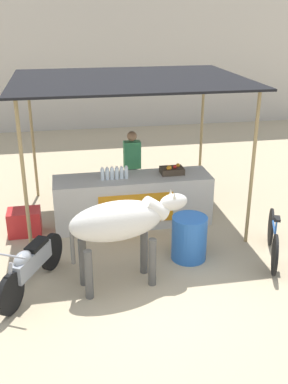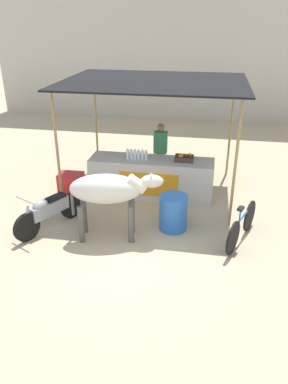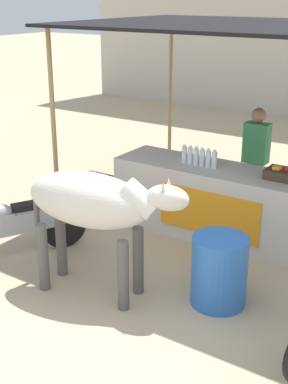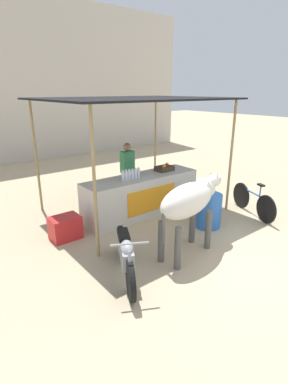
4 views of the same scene
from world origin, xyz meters
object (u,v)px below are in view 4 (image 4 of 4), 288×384
(vendor_behind_counter, at_px, (128,173))
(cow, at_px, (189,202))
(stall_counter, at_px, (142,195))
(fruit_crate, at_px, (165,168))
(cooler_box, at_px, (65,228))
(motorcycle_parked, at_px, (125,253))
(bicycle_leaning, at_px, (253,201))
(water_barrel, at_px, (208,210))

(vendor_behind_counter, bearing_deg, cow, -102.43)
(cow, bearing_deg, vendor_behind_counter, 77.57)
(stall_counter, xyz_separation_m, fruit_crate, (0.78, 0.05, 0.55))
(cooler_box, relative_size, motorcycle_parked, 0.37)
(fruit_crate, bearing_deg, vendor_behind_counter, 133.37)
(fruit_crate, distance_m, motorcycle_parked, 3.36)
(cooler_box, bearing_deg, motorcycle_parked, -83.29)
(vendor_behind_counter, relative_size, cooler_box, 2.75)
(fruit_crate, xyz_separation_m, motorcycle_parked, (-2.62, -2.01, -0.60))
(stall_counter, distance_m, cooler_box, 2.08)
(fruit_crate, height_order, motorcycle_parked, fruit_crate)
(vendor_behind_counter, xyz_separation_m, cow, (-0.62, -2.81, 0.18))
(stall_counter, height_order, cooler_box, stall_counter)
(fruit_crate, height_order, vendor_behind_counter, vendor_behind_counter)
(vendor_behind_counter, bearing_deg, stall_counter, -98.64)
(cooler_box, bearing_deg, vendor_behind_counter, 21.33)
(vendor_behind_counter, xyz_separation_m, bicycle_leaning, (1.98, -2.50, -0.50))
(fruit_crate, xyz_separation_m, bicycle_leaning, (1.31, -1.80, -0.68))
(vendor_behind_counter, xyz_separation_m, motorcycle_parked, (-1.96, -2.71, -0.42))
(water_barrel, distance_m, motorcycle_parked, 2.59)
(stall_counter, xyz_separation_m, bicycle_leaning, (2.09, -1.75, -0.13))
(fruit_crate, xyz_separation_m, cow, (-1.28, -2.11, 0.00))
(stall_counter, distance_m, cow, 2.19)
(fruit_crate, xyz_separation_m, cooler_box, (-2.84, -0.15, -0.79))
(fruit_crate, bearing_deg, water_barrel, -92.66)
(cooler_box, xyz_separation_m, cow, (1.56, -1.96, 0.79))
(fruit_crate, bearing_deg, stall_counter, -176.43)
(water_barrel, bearing_deg, motorcycle_parked, -169.94)
(water_barrel, height_order, bicycle_leaning, bicycle_leaning)
(vendor_behind_counter, relative_size, bicycle_leaning, 1.06)
(stall_counter, bearing_deg, bicycle_leaning, -39.91)
(motorcycle_parked, bearing_deg, water_barrel, 10.06)
(cow, xyz_separation_m, motorcycle_parked, (-1.34, 0.10, -0.60))
(cooler_box, distance_m, water_barrel, 3.11)
(cooler_box, height_order, cow, cow)
(bicycle_leaning, bearing_deg, vendor_behind_counter, 128.32)
(vendor_behind_counter, height_order, bicycle_leaning, vendor_behind_counter)
(water_barrel, xyz_separation_m, bicycle_leaning, (1.39, -0.24, -0.03))
(stall_counter, height_order, vendor_behind_counter, vendor_behind_counter)
(vendor_behind_counter, bearing_deg, bicycle_leaning, -51.68)
(vendor_behind_counter, relative_size, water_barrel, 2.17)
(stall_counter, relative_size, vendor_behind_counter, 1.82)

